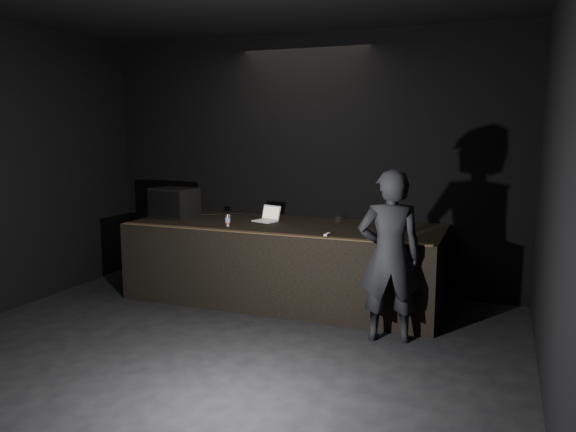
% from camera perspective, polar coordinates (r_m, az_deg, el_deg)
% --- Properties ---
extents(ground, '(7.00, 7.00, 0.00)m').
position_cam_1_polar(ground, '(5.19, -11.90, -16.57)').
color(ground, black).
rests_on(ground, ground).
extents(room_walls, '(6.10, 7.10, 3.52)m').
position_cam_1_polar(room_walls, '(4.70, -12.68, 6.32)').
color(room_walls, black).
rests_on(room_walls, ground).
extents(stage_riser, '(4.00, 1.50, 1.00)m').
position_cam_1_polar(stage_riser, '(7.33, -0.32, -4.67)').
color(stage_riser, black).
rests_on(stage_riser, ground).
extents(riser_lip, '(3.92, 0.10, 0.01)m').
position_cam_1_polar(riser_lip, '(6.59, -2.58, -1.73)').
color(riser_lip, brown).
rests_on(riser_lip, stage_riser).
extents(stage_monitor, '(0.67, 0.53, 0.40)m').
position_cam_1_polar(stage_monitor, '(7.98, -11.51, 1.36)').
color(stage_monitor, black).
rests_on(stage_monitor, stage_riser).
extents(cable, '(0.79, 0.57, 0.02)m').
position_cam_1_polar(cable, '(8.04, -7.96, 0.14)').
color(cable, black).
rests_on(cable, stage_riser).
extents(laptop, '(0.36, 0.34, 0.20)m').
position_cam_1_polar(laptop, '(7.46, -2.08, -0.12)').
color(laptop, white).
rests_on(laptop, stage_riser).
extents(beer_can, '(0.06, 0.06, 0.15)m').
position_cam_1_polar(beer_can, '(7.09, -6.15, -0.44)').
color(beer_can, silver).
rests_on(beer_can, stage_riser).
extents(plastic_cup, '(0.07, 0.07, 0.09)m').
position_cam_1_polar(plastic_cup, '(7.34, 5.05, -0.35)').
color(plastic_cup, white).
rests_on(plastic_cup, stage_riser).
extents(wii_remote, '(0.04, 0.15, 0.03)m').
position_cam_1_polar(wii_remote, '(6.45, 4.00, -1.89)').
color(wii_remote, white).
rests_on(wii_remote, stage_riser).
extents(person, '(0.75, 0.58, 1.81)m').
position_cam_1_polar(person, '(5.93, 10.28, -4.03)').
color(person, black).
rests_on(person, ground).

